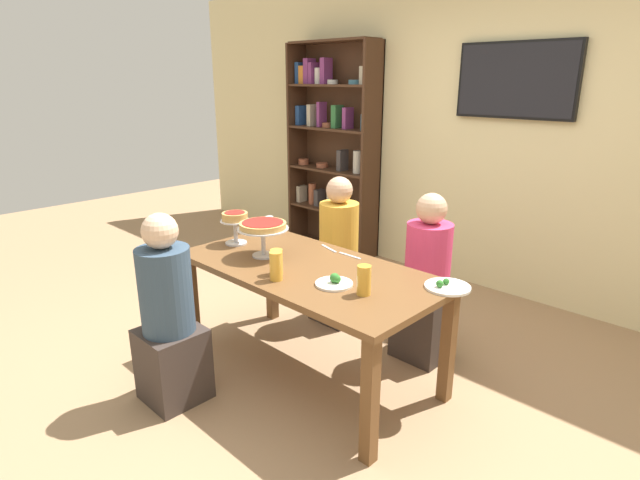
# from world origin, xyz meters

# --- Properties ---
(ground_plane) EXTENTS (12.00, 12.00, 0.00)m
(ground_plane) POSITION_xyz_m (0.00, 0.00, 0.00)
(ground_plane) COLOR #9E7A56
(rear_partition) EXTENTS (8.00, 0.12, 2.80)m
(rear_partition) POSITION_xyz_m (0.00, 2.20, 1.40)
(rear_partition) COLOR beige
(rear_partition) RESTS_ON ground_plane
(dining_table) EXTENTS (1.69, 0.84, 0.74)m
(dining_table) POSITION_xyz_m (0.00, 0.00, 0.65)
(dining_table) COLOR brown
(dining_table) RESTS_ON ground_plane
(bookshelf) EXTENTS (1.10, 0.30, 2.21)m
(bookshelf) POSITION_xyz_m (-1.65, 2.01, 1.16)
(bookshelf) COLOR #422819
(bookshelf) RESTS_ON ground_plane
(television) EXTENTS (0.99, 0.05, 0.60)m
(television) POSITION_xyz_m (0.24, 2.11, 1.83)
(television) COLOR black
(diner_near_left) EXTENTS (0.34, 0.34, 1.15)m
(diner_near_left) POSITION_xyz_m (-0.39, -0.75, 0.49)
(diner_near_left) COLOR #382D28
(diner_near_left) RESTS_ON ground_plane
(diner_far_left) EXTENTS (0.34, 0.34, 1.15)m
(diner_far_left) POSITION_xyz_m (-0.40, 0.72, 0.49)
(diner_far_left) COLOR #382D28
(diner_far_left) RESTS_ON ground_plane
(diner_far_right) EXTENTS (0.34, 0.34, 1.15)m
(diner_far_right) POSITION_xyz_m (0.40, 0.71, 0.49)
(diner_far_right) COLOR #382D28
(diner_far_right) RESTS_ON ground_plane
(deep_dish_pizza_stand) EXTENTS (0.33, 0.33, 0.23)m
(deep_dish_pizza_stand) POSITION_xyz_m (-0.35, -0.06, 0.93)
(deep_dish_pizza_stand) COLOR silver
(deep_dish_pizza_stand) RESTS_ON dining_table
(personal_pizza_stand) EXTENTS (0.21, 0.21, 0.23)m
(personal_pizza_stand) POSITION_xyz_m (-0.69, -0.03, 0.91)
(personal_pizza_stand) COLOR silver
(personal_pizza_stand) RESTS_ON dining_table
(salad_plate_near_diner) EXTENTS (0.21, 0.21, 0.07)m
(salad_plate_near_diner) POSITION_xyz_m (0.31, -0.10, 0.76)
(salad_plate_near_diner) COLOR white
(salad_plate_near_diner) RESTS_ON dining_table
(salad_plate_far_diner) EXTENTS (0.25, 0.25, 0.05)m
(salad_plate_far_diner) POSITION_xyz_m (0.78, 0.30, 0.75)
(salad_plate_far_diner) COLOR white
(salad_plate_far_diner) RESTS_ON dining_table
(beer_glass_amber_tall) EXTENTS (0.07, 0.07, 0.15)m
(beer_glass_amber_tall) POSITION_xyz_m (-0.05, -0.21, 0.82)
(beer_glass_amber_tall) COLOR gold
(beer_glass_amber_tall) RESTS_ON dining_table
(beer_glass_amber_short) EXTENTS (0.08, 0.08, 0.16)m
(beer_glass_amber_short) POSITION_xyz_m (0.51, -0.09, 0.82)
(beer_glass_amber_short) COLOR gold
(beer_glass_amber_short) RESTS_ON dining_table
(beer_glass_amber_spare) EXTENTS (0.07, 0.07, 0.17)m
(beer_glass_amber_spare) POSITION_xyz_m (0.02, -0.28, 0.82)
(beer_glass_amber_spare) COLOR gold
(beer_glass_amber_spare) RESTS_ON dining_table
(water_glass_clear_near) EXTENTS (0.06, 0.06, 0.11)m
(water_glass_clear_near) POSITION_xyz_m (-0.77, 0.35, 0.79)
(water_glass_clear_near) COLOR white
(water_glass_clear_near) RESTS_ON dining_table
(cutlery_fork_near) EXTENTS (0.18, 0.07, 0.00)m
(cutlery_fork_near) POSITION_xyz_m (-0.15, 0.34, 0.74)
(cutlery_fork_near) COLOR silver
(cutlery_fork_near) RESTS_ON dining_table
(cutlery_knife_near) EXTENTS (0.18, 0.02, 0.00)m
(cutlery_knife_near) POSITION_xyz_m (0.05, 0.33, 0.74)
(cutlery_knife_near) COLOR silver
(cutlery_knife_near) RESTS_ON dining_table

